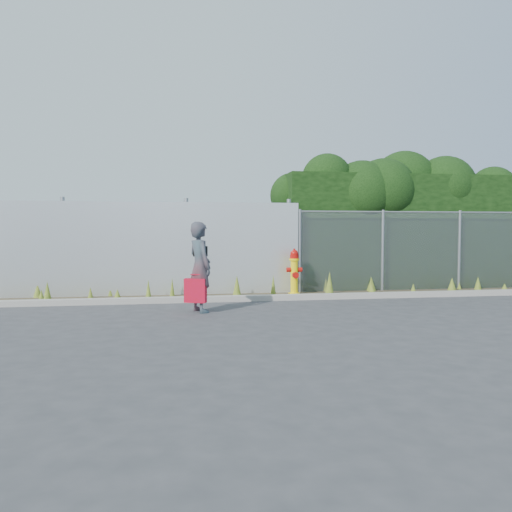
{
  "coord_description": "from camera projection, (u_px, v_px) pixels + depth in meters",
  "views": [
    {
      "loc": [
        -1.98,
        -8.87,
        1.55
      ],
      "look_at": [
        -0.3,
        1.4,
        1.0
      ],
      "focal_mm": 35.0,
      "sensor_mm": 36.0,
      "label": 1
    }
  ],
  "objects": [
    {
      "name": "weed_strip",
      "position": [
        276.0,
        291.0,
        11.62
      ],
      "size": [
        16.0,
        1.29,
        0.54
      ],
      "color": "#3F3524",
      "rests_on": "ground"
    },
    {
      "name": "black_shoulder_bag",
      "position": [
        200.0,
        251.0,
        9.5
      ],
      "size": [
        0.26,
        0.11,
        0.2
      ],
      "rotation": [
        0.0,
        0.0,
        0.41
      ],
      "color": "black"
    },
    {
      "name": "chainlink_fence",
      "position": [
        421.0,
        250.0,
        12.73
      ],
      "size": [
        6.5,
        0.07,
        2.05
      ],
      "color": "gray",
      "rests_on": "ground"
    },
    {
      "name": "ground",
      "position": [
        284.0,
        314.0,
        9.14
      ],
      "size": [
        80.0,
        80.0,
        0.0
      ],
      "primitive_type": "plane",
      "color": "#39383B",
      "rests_on": "ground"
    },
    {
      "name": "woman",
      "position": [
        200.0,
        267.0,
        9.36
      ],
      "size": [
        0.62,
        0.73,
        1.7
      ],
      "primitive_type": "imported",
      "rotation": [
        0.0,
        0.0,
        1.97
      ],
      "color": "#105F6B",
      "rests_on": "ground"
    },
    {
      "name": "corrugated_fence",
      "position": [
        119.0,
        249.0,
        11.52
      ],
      "size": [
        8.5,
        0.21,
        2.3
      ],
      "color": "silver",
      "rests_on": "ground"
    },
    {
      "name": "curb",
      "position": [
        267.0,
        298.0,
        10.91
      ],
      "size": [
        16.0,
        0.22,
        0.12
      ],
      "primitive_type": "cube",
      "color": "gray",
      "rests_on": "ground"
    },
    {
      "name": "fire_hydrant",
      "position": [
        294.0,
        273.0,
        11.78
      ],
      "size": [
        0.37,
        0.33,
        1.11
      ],
      "rotation": [
        0.0,
        0.0,
        -0.04
      ],
      "color": "yellow",
      "rests_on": "ground"
    },
    {
      "name": "hedge",
      "position": [
        407.0,
        212.0,
        13.68
      ],
      "size": [
        7.66,
        2.23,
        3.74
      ],
      "color": "black",
      "rests_on": "ground"
    },
    {
      "name": "red_tote_bag",
      "position": [
        195.0,
        291.0,
        9.22
      ],
      "size": [
        0.4,
        0.15,
        0.53
      ],
      "rotation": [
        0.0,
        0.0,
        -0.33
      ],
      "color": "#B90A2A"
    }
  ]
}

